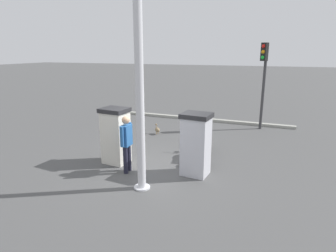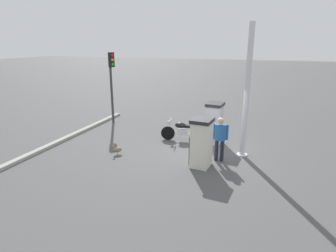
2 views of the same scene
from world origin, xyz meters
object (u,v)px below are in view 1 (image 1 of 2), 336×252
wandering_duck (157,129)px  motorcycle_near_pump (202,143)px  roadside_traffic_light (264,71)px  fuel_pump_far (116,135)px  canopy_support_pole (140,96)px  fuel_pump_near (196,144)px  attendant_person (127,141)px

wandering_duck → motorcycle_near_pump: bearing=-129.4°
wandering_duck → roadside_traffic_light: 5.01m
fuel_pump_far → canopy_support_pole: canopy_support_pole is taller
fuel_pump_near → roadside_traffic_light: (5.49, -1.37, 1.60)m
motorcycle_near_pump → attendant_person: bearing=137.9°
roadside_traffic_light → fuel_pump_near: bearing=166.0°
motorcycle_near_pump → roadside_traffic_light: (4.17, -1.53, 2.00)m
fuel_pump_far → roadside_traffic_light: bearing=-34.9°
fuel_pump_far → attendant_person: (-0.52, -0.65, 0.06)m
fuel_pump_near → motorcycle_near_pump: 1.39m
attendant_person → roadside_traffic_light: size_ratio=0.44×
fuel_pump_near → attendant_person: size_ratio=1.07×
motorcycle_near_pump → attendant_person: size_ratio=1.20×
attendant_person → roadside_traffic_light: roadside_traffic_light is taller
roadside_traffic_light → canopy_support_pole: canopy_support_pole is taller
motorcycle_near_pump → canopy_support_pole: size_ratio=0.40×
roadside_traffic_light → canopy_support_pole: size_ratio=0.76×
fuel_pump_near → attendant_person: (-0.52, 1.82, 0.04)m
fuel_pump_far → attendant_person: 0.83m
canopy_support_pole → fuel_pump_near: bearing=-38.7°
fuel_pump_far → wandering_duck: 3.28m
roadside_traffic_light → attendant_person: bearing=152.1°
roadside_traffic_light → canopy_support_pole: bearing=160.6°
roadside_traffic_light → wandering_duck: bearing=120.8°
motorcycle_near_pump → roadside_traffic_light: bearing=-20.1°
attendant_person → wandering_duck: attendant_person is taller
fuel_pump_near → fuel_pump_far: bearing=90.0°
motorcycle_near_pump → canopy_support_pole: canopy_support_pole is taller
fuel_pump_near → roadside_traffic_light: roadside_traffic_light is taller
fuel_pump_near → roadside_traffic_light: bearing=-14.0°
fuel_pump_far → canopy_support_pole: size_ratio=0.35×
canopy_support_pole → attendant_person: bearing=47.0°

